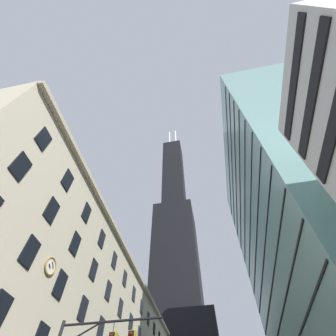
{
  "coord_description": "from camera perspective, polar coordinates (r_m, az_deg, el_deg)",
  "views": [
    {
      "loc": [
        2.27,
        -10.54,
        1.85
      ],
      "look_at": [
        -2.71,
        15.21,
        36.76
      ],
      "focal_mm": 25.47,
      "sensor_mm": 36.0,
      "label": 1
    }
  ],
  "objects": [
    {
      "name": "dark_skyscraper",
      "position": [
        114.26,
        2.14,
        -25.64
      ],
      "size": [
        29.16,
        29.16,
        190.39
      ],
      "color": "black",
      "rests_on": "ground"
    },
    {
      "name": "glass_office_midrise",
      "position": [
        50.51,
        30.77,
        -12.32
      ],
      "size": [
        19.28,
        40.93,
        58.55
      ],
      "color": "gray",
      "rests_on": "ground"
    }
  ]
}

